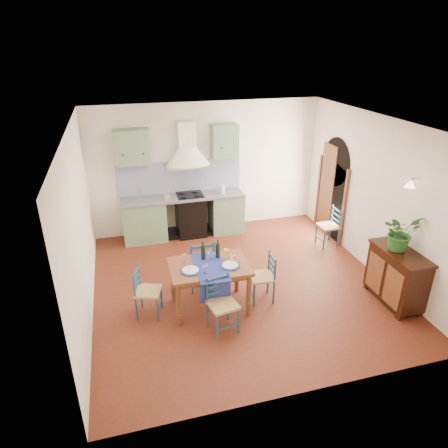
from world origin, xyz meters
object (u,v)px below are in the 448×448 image
(dining_table, at_px, (210,270))
(potted_plant, at_px, (400,232))
(chair_near, at_px, (222,304))
(sideboard, at_px, (396,275))

(dining_table, distance_m, potted_plant, 3.01)
(chair_near, bearing_deg, potted_plant, 0.03)
(dining_table, bearing_deg, chair_near, -84.91)
(chair_near, height_order, potted_plant, potted_plant)
(chair_near, distance_m, sideboard, 2.88)
(dining_table, bearing_deg, potted_plant, -10.68)
(dining_table, xyz_separation_m, sideboard, (2.93, -0.63, -0.18))
(chair_near, relative_size, potted_plant, 1.43)
(sideboard, xyz_separation_m, potted_plant, (-0.02, 0.09, 0.72))
(potted_plant, bearing_deg, chair_near, -179.97)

